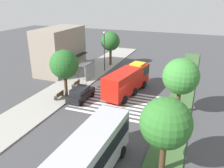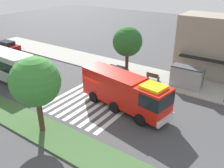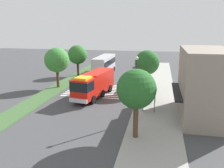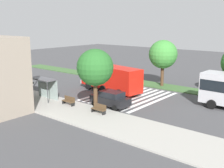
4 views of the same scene
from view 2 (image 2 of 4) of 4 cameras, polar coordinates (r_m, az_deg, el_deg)
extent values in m
plane|color=#424244|center=(25.47, -3.45, -3.25)|extent=(120.00, 120.00, 0.00)
cube|color=#9E9B93|center=(31.86, 5.96, 2.83)|extent=(60.00, 5.25, 0.14)
cube|color=#3D6033|center=(21.07, -16.03, -10.77)|extent=(60.00, 3.00, 0.14)
cube|color=silver|center=(27.51, -9.10, -1.26)|extent=(0.45, 10.51, 0.01)
cube|color=silver|center=(26.94, -7.70, -1.75)|extent=(0.45, 10.51, 0.01)
cube|color=silver|center=(26.40, -6.25, -2.26)|extent=(0.45, 10.51, 0.01)
cube|color=silver|center=(25.88, -4.73, -2.79)|extent=(0.45, 10.51, 0.01)
cube|color=silver|center=(25.37, -3.15, -3.34)|extent=(0.45, 10.51, 0.01)
cube|color=silver|center=(24.89, -1.51, -3.90)|extent=(0.45, 10.51, 0.01)
cube|color=silver|center=(24.44, 0.20, -4.49)|extent=(0.45, 10.51, 0.01)
cube|color=silver|center=(24.01, 1.98, -5.09)|extent=(0.45, 10.51, 0.01)
cube|color=silver|center=(23.60, 3.82, -5.71)|extent=(0.45, 10.51, 0.01)
cube|color=red|center=(20.91, 9.64, -4.34)|extent=(3.16, 2.86, 2.74)
cube|color=red|center=(23.47, 0.31, -0.34)|extent=(6.86, 3.46, 2.88)
cube|color=black|center=(20.45, 10.71, -3.40)|extent=(2.39, 2.76, 1.20)
cube|color=silver|center=(20.83, 12.82, -8.39)|extent=(0.63, 2.45, 0.50)
cube|color=yellow|center=(20.23, 9.93, -0.67)|extent=(2.21, 2.00, 0.24)
cylinder|color=black|center=(22.62, 10.60, -6.00)|extent=(1.13, 0.47, 1.10)
cylinder|color=black|center=(20.90, 6.78, -8.56)|extent=(1.13, 0.47, 1.10)
cylinder|color=black|center=(25.92, -0.45, -1.30)|extent=(1.13, 0.47, 1.10)
cylinder|color=black|center=(24.43, -4.47, -3.12)|extent=(1.13, 0.47, 1.10)
cylinder|color=black|center=(24.18, 4.56, -3.45)|extent=(1.13, 0.47, 1.10)
cylinder|color=black|center=(22.57, 0.56, -5.60)|extent=(1.13, 0.47, 1.10)
cube|color=#720505|center=(44.62, -23.74, 8.20)|extent=(4.56, 2.01, 0.73)
cube|color=black|center=(44.64, -24.05, 9.04)|extent=(2.57, 1.72, 0.58)
cylinder|color=black|center=(44.03, -21.56, 7.87)|extent=(0.65, 0.24, 0.64)
cylinder|color=black|center=(43.03, -23.52, 7.16)|extent=(0.65, 0.24, 0.64)
cylinder|color=black|center=(46.41, -23.78, 8.31)|extent=(0.65, 0.24, 0.64)
cube|color=black|center=(28.89, 1.13, 1.96)|extent=(4.45, 1.97, 0.80)
cube|color=black|center=(28.75, 0.78, 3.34)|extent=(2.51, 1.69, 0.59)
cylinder|color=black|center=(29.03, 4.51, 1.14)|extent=(0.65, 0.24, 0.64)
cylinder|color=black|center=(27.61, 2.47, -0.11)|extent=(0.65, 0.24, 0.64)
cylinder|color=black|center=(30.52, -0.10, 2.46)|extent=(0.65, 0.24, 0.64)
cylinder|color=black|center=(29.18, -2.26, 1.33)|extent=(0.65, 0.24, 0.64)
cube|color=#B2B2B7|center=(32.40, -25.07, 4.73)|extent=(10.18, 2.80, 3.17)
cube|color=black|center=(32.28, -25.19, 5.36)|extent=(9.98, 2.84, 1.14)
cylinder|color=black|center=(29.46, -23.13, -0.17)|extent=(1.01, 0.32, 1.00)
cylinder|color=black|center=(30.67, -19.17, 1.47)|extent=(1.01, 0.32, 1.00)
cube|color=#4C4C51|center=(27.85, 17.83, 3.84)|extent=(3.50, 1.40, 0.12)
cube|color=#8C9E99|center=(27.70, 17.08, 1.14)|extent=(3.50, 0.08, 2.40)
cylinder|color=#333338|center=(29.33, 14.80, 2.77)|extent=(0.08, 0.08, 2.40)
cylinder|color=#333338|center=(28.49, 21.14, 1.19)|extent=(0.08, 0.08, 2.40)
cube|color=#4C3823|center=(29.62, 9.87, 1.82)|extent=(1.60, 0.50, 0.08)
cube|color=#4C3823|center=(29.34, 9.72, 2.16)|extent=(1.60, 0.06, 0.45)
cube|color=black|center=(29.99, 8.60, 1.74)|extent=(0.08, 0.45, 0.37)
cube|color=black|center=(29.45, 11.09, 1.09)|extent=(0.08, 0.45, 0.37)
cube|color=#4C3823|center=(31.54, 2.67, 3.64)|extent=(1.60, 0.50, 0.08)
cube|color=#4C3823|center=(31.27, 2.47, 3.97)|extent=(1.60, 0.06, 0.45)
cube|color=black|center=(31.98, 1.57, 3.54)|extent=(0.08, 0.45, 0.37)
cube|color=black|center=(31.27, 3.78, 2.98)|extent=(0.08, 0.45, 0.37)
cube|color=gray|center=(32.55, 24.34, 8.09)|extent=(9.67, 4.83, 7.53)
cube|color=black|center=(30.16, 22.87, 5.18)|extent=(7.73, 0.80, 0.16)
cylinder|color=#47301E|center=(30.23, 3.59, 4.97)|extent=(0.42, 0.42, 3.11)
sphere|color=#235B23|center=(29.38, 3.74, 10.17)|extent=(3.66, 3.66, 3.66)
cylinder|color=#47301E|center=(20.33, -16.90, -6.92)|extent=(0.44, 0.44, 3.05)
sphere|color=#387F33|center=(19.01, -17.97, 0.52)|extent=(3.92, 3.92, 3.92)
camera|label=1|loc=(39.78, -46.06, 19.10)|focal=37.59mm
camera|label=3|loc=(33.81, 73.77, 3.52)|focal=38.63mm
camera|label=4|loc=(55.29, -2.21, 21.77)|focal=44.64mm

